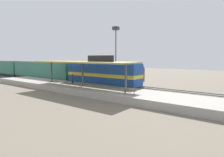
{
  "coord_description": "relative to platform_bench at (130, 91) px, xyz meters",
  "views": [
    {
      "loc": [
        -25.59,
        -21.87,
        5.34
      ],
      "look_at": [
        -1.38,
        -3.25,
        2.0
      ],
      "focal_mm": 31.23,
      "sensor_mm": 36.0,
      "label": 1
    }
  ],
  "objects": [
    {
      "name": "ground_plane",
      "position": [
        8.0,
        9.47,
        -1.34
      ],
      "size": [
        120.0,
        120.0,
        0.0
      ],
      "primitive_type": "plane",
      "color": "#706656"
    },
    {
      "name": "locomotive",
      "position": [
        6.0,
        9.42,
        1.07
      ],
      "size": [
        2.93,
        14.43,
        4.44
      ],
      "color": "#28282D",
      "rests_on": "track_near"
    },
    {
      "name": "freight_car",
      "position": [
        10.6,
        10.38,
        0.63
      ],
      "size": [
        2.8,
        12.0,
        3.54
      ],
      "color": "#28282D",
      "rests_on": "track_far"
    },
    {
      "name": "platform_bench",
      "position": [
        0.0,
        0.0,
        0.0
      ],
      "size": [
        0.44,
        1.7,
        0.5
      ],
      "color": "#333338",
      "rests_on": "platform"
    },
    {
      "name": "light_mast",
      "position": [
        13.8,
        12.28,
        7.05
      ],
      "size": [
        1.1,
        1.1,
        11.7
      ],
      "color": "slate",
      "rests_on": "ground"
    },
    {
      "name": "platform",
      "position": [
        1.4,
        9.47,
        -0.89
      ],
      "size": [
        6.0,
        44.0,
        0.9
      ],
      "primitive_type": "cube",
      "color": "#9E998E",
      "rests_on": "ground"
    },
    {
      "name": "passenger_carriage_front",
      "position": [
        6.0,
        27.42,
        0.97
      ],
      "size": [
        2.9,
        20.0,
        4.24
      ],
      "color": "#28282D",
      "rests_on": "track_near"
    },
    {
      "name": "person_waiting",
      "position": [
        2.45,
        13.12,
        0.51
      ],
      "size": [
        0.34,
        0.34,
        1.71
      ],
      "color": "#23603D",
      "rests_on": "platform"
    },
    {
      "name": "passenger_carriage_rear",
      "position": [
        6.0,
        48.22,
        0.97
      ],
      "size": [
        2.9,
        20.0,
        4.24
      ],
      "color": "#28282D",
      "rests_on": "track_near"
    },
    {
      "name": "track_far",
      "position": [
        10.6,
        9.47,
        -1.31
      ],
      "size": [
        3.2,
        110.0,
        0.16
      ],
      "color": "#5F5649",
      "rests_on": "ground"
    },
    {
      "name": "track_near",
      "position": [
        6.0,
        9.47,
        -1.31
      ],
      "size": [
        3.2,
        110.0,
        0.16
      ],
      "color": "#5F5649",
      "rests_on": "ground"
    },
    {
      "name": "station_canopy",
      "position": [
        1.4,
        9.38,
        3.19
      ],
      "size": [
        5.2,
        18.0,
        4.7
      ],
      "color": "#47474C",
      "rests_on": "platform"
    }
  ]
}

